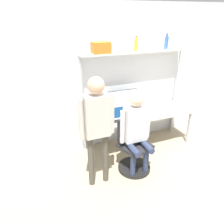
% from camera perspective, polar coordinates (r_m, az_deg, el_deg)
% --- Properties ---
extents(ground_plane, '(12.00, 12.00, 0.00)m').
position_cam_1_polar(ground_plane, '(4.36, 8.73, -10.95)').
color(ground_plane, tan).
extents(wall_back, '(8.00, 0.06, 2.70)m').
position_cam_1_polar(wall_back, '(4.39, 4.76, 9.14)').
color(wall_back, silver).
rests_on(wall_back, ground_plane).
extents(desk, '(2.20, 0.72, 0.72)m').
position_cam_1_polar(desk, '(4.31, 6.76, -1.04)').
color(desk, beige).
rests_on(desk, ground_plane).
extents(shelf_unit, '(2.09, 0.23, 1.87)m').
position_cam_1_polar(shelf_unit, '(4.20, 5.85, 11.81)').
color(shelf_unit, white).
rests_on(shelf_unit, ground_plane).
extents(monitor, '(0.61, 0.22, 0.44)m').
position_cam_1_polar(monitor, '(4.23, 2.70, 3.15)').
color(monitor, '#333338').
rests_on(monitor, desk).
extents(laptop, '(0.30, 0.23, 0.24)m').
position_cam_1_polar(laptop, '(3.97, 1.64, -1.14)').
color(laptop, '#BCBCC1').
rests_on(laptop, desk).
extents(cell_phone, '(0.07, 0.15, 0.01)m').
position_cam_1_polar(cell_phone, '(4.03, 5.45, -1.77)').
color(cell_phone, silver).
rests_on(cell_phone, desk).
extents(office_chair, '(0.59, 0.59, 0.95)m').
position_cam_1_polar(office_chair, '(3.84, 5.52, -10.82)').
color(office_chair, black).
rests_on(office_chair, ground_plane).
extents(person_seated, '(0.54, 0.47, 1.42)m').
position_cam_1_polar(person_seated, '(3.52, 6.41, -3.88)').
color(person_seated, '#2D3856').
rests_on(person_seated, ground_plane).
extents(person_standing, '(0.53, 0.24, 1.75)m').
position_cam_1_polar(person_standing, '(3.10, -3.94, -2.04)').
color(person_standing, '#4C473D').
rests_on(person_standing, ground_plane).
extents(bottle_amber, '(0.06, 0.06, 0.26)m').
position_cam_1_polar(bottle_amber, '(4.14, 6.25, 17.07)').
color(bottle_amber, gold).
rests_on(bottle_amber, shelf_unit).
extents(bottle_blue, '(0.08, 0.08, 0.29)m').
position_cam_1_polar(bottle_blue, '(4.48, 14.02, 17.20)').
color(bottle_blue, '#335999').
rests_on(bottle_blue, shelf_unit).
extents(storage_box, '(0.31, 0.21, 0.19)m').
position_cam_1_polar(storage_box, '(3.87, -2.87, 16.42)').
color(storage_box, '#D1661E').
rests_on(storage_box, shelf_unit).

